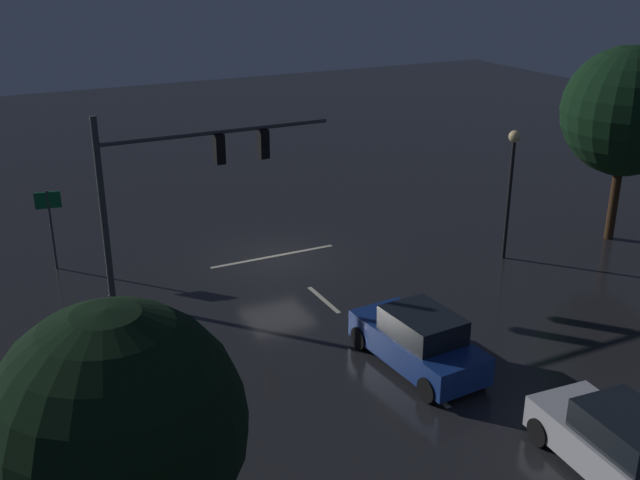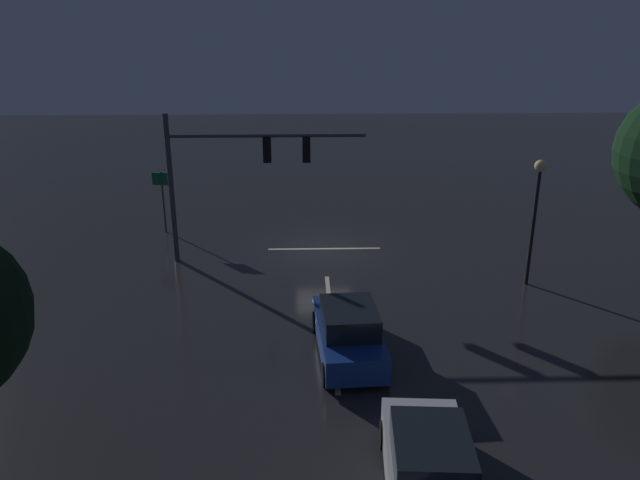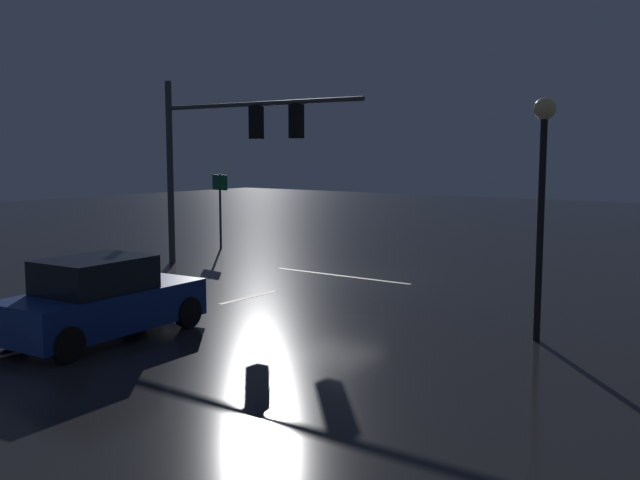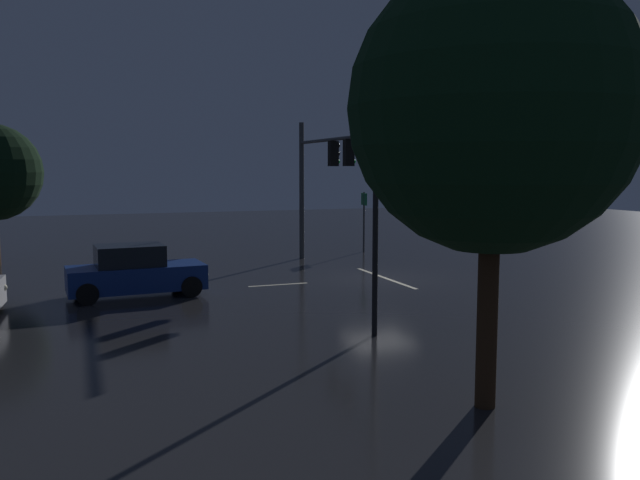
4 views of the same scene
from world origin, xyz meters
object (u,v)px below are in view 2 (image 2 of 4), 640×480
at_px(car_approaching, 348,332).
at_px(car_distant, 429,467).
at_px(traffic_signal_assembly, 235,163).
at_px(street_lamp_left_kerb, 536,199).
at_px(route_sign, 162,189).

distance_m(car_approaching, car_distant, 6.15).
distance_m(traffic_signal_assembly, car_approaching, 9.63).
relative_size(street_lamp_left_kerb, route_sign, 1.65).
relative_size(car_approaching, route_sign, 1.50).
xyz_separation_m(traffic_signal_assembly, car_distant, (-5.40, 14.04, -3.39)).
bearing_deg(route_sign, car_distant, 117.63).
distance_m(car_distant, street_lamp_left_kerb, 12.96).
height_order(street_lamp_left_kerb, route_sign, street_lamp_left_kerb).
bearing_deg(car_approaching, car_distant, 102.21).
bearing_deg(street_lamp_left_kerb, route_sign, -23.16).
height_order(car_approaching, route_sign, route_sign).
bearing_deg(car_approaching, traffic_signal_assembly, -62.95).
bearing_deg(traffic_signal_assembly, street_lamp_left_kerb, 165.93).
bearing_deg(street_lamp_left_kerb, car_approaching, 35.32).
bearing_deg(street_lamp_left_kerb, car_distant, 61.78).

